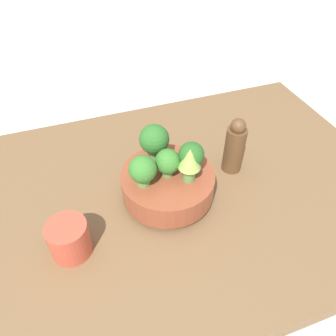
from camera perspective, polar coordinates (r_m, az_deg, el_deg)
The scene contains 10 objects.
ground_plane at distance 0.85m, azimuth -0.41°, elevation -6.22°, with size 6.00×6.00×0.00m, color silver.
table at distance 0.83m, azimuth -0.42°, elevation -5.19°, with size 1.16×0.75×0.05m.
bowl at distance 0.77m, azimuth 0.00°, elevation -2.81°, with size 0.22×0.22×0.07m.
broccoli_floret_center at distance 0.72m, azimuth 0.00°, elevation 1.07°, with size 0.06×0.06×0.07m.
romanesco_piece_far at distance 0.70m, azimuth 3.79°, elevation 1.20°, with size 0.05×0.05×0.09m.
broccoli_floret_left at distance 0.72m, azimuth 4.08°, elevation 2.12°, with size 0.06×0.06×0.08m.
broccoli_floret_right at distance 0.70m, azimuth -4.41°, elevation -0.35°, with size 0.06×0.06×0.08m.
broccoli_floret_front at distance 0.75m, azimuth -2.42°, elevation 4.94°, with size 0.07×0.07×0.09m.
cup at distance 0.71m, azimuth -16.84°, elevation -11.70°, with size 0.08×0.08×0.08m.
pepper_mill at distance 0.84m, azimuth 11.51°, elevation 3.68°, with size 0.05×0.05×0.16m.
Camera 1 is at (0.18, 0.52, 0.64)m, focal length 35.00 mm.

